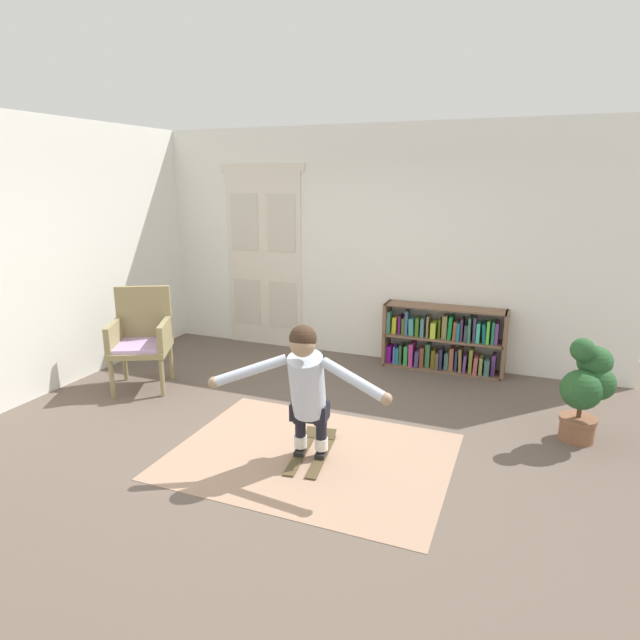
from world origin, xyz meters
TOP-DOWN VIEW (x-y plane):
  - ground_plane at (0.00, 0.00)m, footprint 7.20×7.20m
  - back_wall at (0.00, 2.60)m, footprint 6.00×0.10m
  - side_wall_left at (-3.00, 0.40)m, footprint 0.10×6.00m
  - double_door at (-1.58, 2.54)m, footprint 1.22×0.05m
  - rug at (0.24, -0.16)m, footprint 2.29×1.72m
  - bookshelf at (0.89, 2.39)m, footprint 1.45×0.30m
  - wicker_chair at (-2.12, 0.62)m, footprint 0.81×0.81m
  - potted_plant at (2.36, 0.96)m, footprint 0.45×0.51m
  - skis_pair at (0.23, -0.13)m, footprint 0.37×0.79m
  - person_skier at (0.25, -0.29)m, footprint 1.41×0.66m

SIDE VIEW (x-z plane):
  - ground_plane at x=0.00m, z-range 0.00..0.00m
  - rug at x=0.24m, z-range 0.00..0.01m
  - skis_pair at x=0.23m, z-range -0.01..0.06m
  - bookshelf at x=0.89m, z-range -0.04..0.75m
  - potted_plant at x=2.36m, z-range 0.06..1.02m
  - wicker_chair at x=-2.12m, z-range 0.03..1.13m
  - person_skier at x=0.25m, z-range 0.14..1.26m
  - double_door at x=-1.58m, z-range 0.01..2.46m
  - back_wall at x=0.00m, z-range 0.00..2.90m
  - side_wall_left at x=-3.00m, z-range 0.00..2.90m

